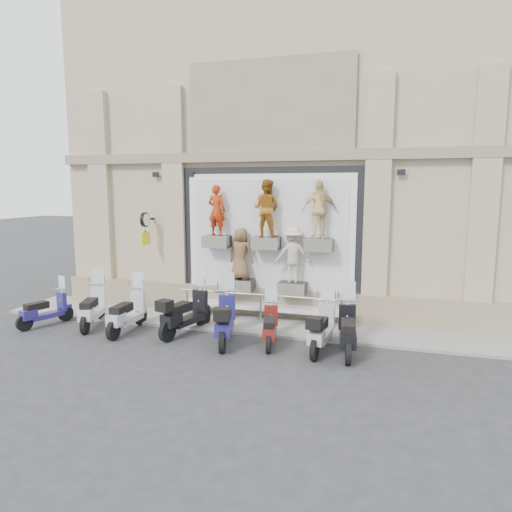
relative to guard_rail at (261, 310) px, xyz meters
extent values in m
plane|color=#2E2E30|center=(0.00, -2.00, -0.47)|extent=(90.00, 90.00, 0.00)
cube|color=gray|center=(0.00, 0.10, -0.43)|extent=(16.00, 2.20, 0.08)
cube|color=black|center=(0.00, 0.96, 1.93)|extent=(5.60, 0.10, 4.30)
cube|color=white|center=(0.00, 0.90, 1.93)|extent=(5.10, 0.06, 3.90)
cube|color=white|center=(0.00, 0.86, 1.93)|extent=(4.70, 0.04, 3.60)
cube|color=white|center=(0.00, 0.55, -0.05)|extent=(5.10, 0.75, 0.10)
cube|color=#28282B|center=(-1.55, 0.59, 1.86)|extent=(0.80, 0.50, 0.35)
imported|color=red|center=(-1.55, 0.59, 2.80)|extent=(0.59, 0.43, 1.53)
cube|color=#28282B|center=(0.00, 0.59, 1.86)|extent=(0.80, 0.50, 0.35)
imported|color=#965C1A|center=(0.00, 0.59, 2.87)|extent=(0.92, 0.78, 1.67)
cube|color=#28282B|center=(1.55, 0.59, 1.86)|extent=(0.80, 0.50, 0.35)
imported|color=#E7CC84|center=(1.55, 0.59, 2.86)|extent=(1.05, 0.70, 1.65)
cube|color=#28282B|center=(-0.80, 0.59, 0.56)|extent=(0.80, 0.50, 0.35)
imported|color=brown|center=(-0.80, 0.59, 1.52)|extent=(0.83, 0.61, 1.56)
cube|color=#28282B|center=(0.80, 0.59, 0.56)|extent=(0.80, 0.50, 0.35)
imported|color=beige|center=(0.80, 0.59, 1.55)|extent=(1.16, 0.83, 1.62)
cube|color=black|center=(-3.90, 0.72, 2.49)|extent=(0.06, 0.56, 0.06)
cylinder|color=black|center=(-3.90, 0.45, 2.49)|extent=(0.10, 0.46, 0.46)
cube|color=yellow|center=(-3.90, 0.45, 1.89)|extent=(0.04, 0.50, 0.38)
camera|label=1|loc=(3.46, -12.26, 3.45)|focal=32.00mm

